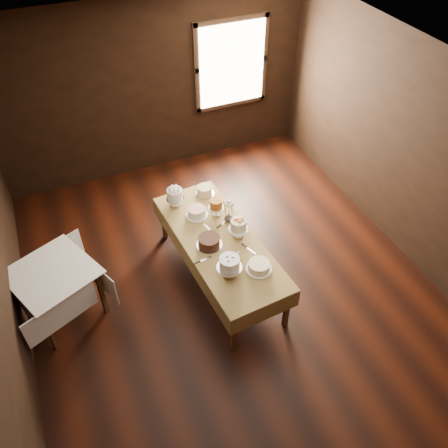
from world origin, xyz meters
TOP-DOWN VIEW (x-y plane):
  - floor at (0.00, 0.00)m, footprint 5.00×6.00m
  - ceiling at (0.00, 0.00)m, footprint 5.00×6.00m
  - wall_back at (0.00, 3.00)m, footprint 5.00×0.02m
  - wall_right at (2.50, 0.00)m, footprint 0.02×6.00m
  - window at (1.30, 2.94)m, footprint 1.10×0.05m
  - display_table at (-0.06, 0.21)m, footprint 1.06×2.32m
  - side_table at (-2.05, 0.42)m, footprint 1.17×1.17m
  - cake_meringue at (-0.34, 1.06)m, footprint 0.25×0.25m
  - cake_speckled at (0.10, 1.12)m, footprint 0.29×0.29m
  - cake_lattice at (-0.16, 0.74)m, footprint 0.32×0.32m
  - cake_caramel at (0.09, 0.67)m, footprint 0.23×0.23m
  - cake_chocolate at (-0.21, 0.17)m, footprint 0.37×0.37m
  - cake_flowers at (0.19, 0.19)m, footprint 0.25×0.25m
  - cake_swirl at (-0.17, -0.35)m, footprint 0.29×0.29m
  - cake_cream at (0.17, -0.42)m, footprint 0.35×0.35m
  - cake_server_a at (0.03, -0.11)m, footprint 0.20×0.17m
  - cake_server_b at (0.22, -0.12)m, footprint 0.11×0.23m
  - cake_server_c at (-0.12, 0.48)m, footprint 0.09×0.24m
  - cake_server_d at (0.14, 0.48)m, footprint 0.23×0.12m
  - cake_server_e at (-0.33, -0.03)m, footprint 0.24×0.06m
  - flower_vase at (0.18, 0.48)m, footprint 0.15×0.15m
  - flower_bouquet at (0.18, 0.48)m, footprint 0.14×0.14m

SIDE VIEW (x-z plane):
  - floor at x=0.00m, z-range -0.01..0.01m
  - display_table at x=-0.06m, z-range 0.30..1.00m
  - side_table at x=-2.05m, z-range 0.29..1.04m
  - cake_server_a at x=0.03m, z-range 0.70..0.71m
  - cake_server_b at x=0.22m, z-range 0.70..0.71m
  - cake_server_c at x=-0.12m, z-range 0.70..0.71m
  - cake_server_d at x=0.14m, z-range 0.70..0.71m
  - cake_server_e at x=-0.33m, z-range 0.70..0.71m
  - cake_cream at x=0.17m, z-range 0.69..0.80m
  - cake_lattice at x=-0.16m, z-range 0.69..0.81m
  - cake_speckled at x=0.10m, z-range 0.69..0.82m
  - flower_vase at x=0.18m, z-range 0.70..0.82m
  - cake_chocolate at x=-0.21m, z-range 0.70..0.82m
  - cake_caramel at x=0.09m, z-range 0.68..0.93m
  - cake_flowers at x=0.19m, z-range 0.68..0.94m
  - cake_swirl at x=-0.17m, z-range 0.68..0.95m
  - cake_meringue at x=-0.34m, z-range 0.69..0.95m
  - flower_bouquet at x=0.18m, z-range 0.84..1.04m
  - wall_back at x=0.00m, z-range 0.00..2.80m
  - wall_right at x=2.50m, z-range 0.00..2.80m
  - window at x=1.30m, z-range 0.95..2.25m
  - ceiling at x=0.00m, z-range 2.79..2.80m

